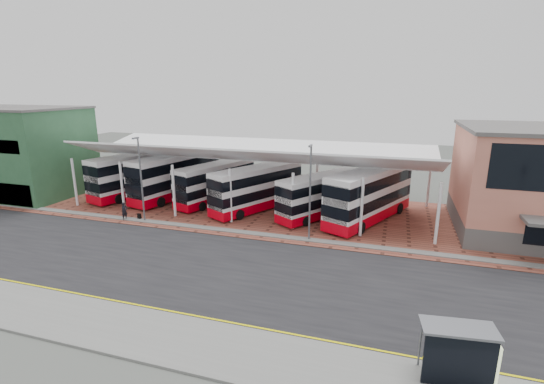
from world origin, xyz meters
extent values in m
plane|color=#444742|center=(0.00, 0.00, 0.00)|extent=(140.00, 140.00, 0.00)
cube|color=black|center=(0.00, -1.00, 0.01)|extent=(120.00, 14.00, 0.02)
cube|color=brown|center=(2.00, 13.00, 0.03)|extent=(72.00, 16.00, 0.06)
cube|color=slate|center=(0.00, -9.00, 0.07)|extent=(120.00, 4.00, 0.14)
cube|color=slate|center=(0.00, 6.20, 0.07)|extent=(120.00, 0.80, 0.14)
cube|color=#EADC00|center=(0.00, -7.00, 0.03)|extent=(120.00, 0.12, 0.01)
cube|color=#EADC00|center=(0.00, -6.70, 0.03)|extent=(120.00, 0.12, 0.01)
cylinder|color=white|center=(-24.00, 8.50, 2.60)|extent=(0.26, 0.26, 5.20)
cylinder|color=white|center=(-24.00, 19.50, 2.30)|extent=(0.26, 0.26, 4.60)
cylinder|color=white|center=(-18.00, 8.50, 2.60)|extent=(0.26, 0.26, 5.20)
cylinder|color=white|center=(-18.00, 19.50, 2.30)|extent=(0.26, 0.26, 4.60)
cylinder|color=white|center=(-12.00, 8.50, 2.60)|extent=(0.26, 0.26, 5.20)
cylinder|color=white|center=(-12.00, 19.50, 2.30)|extent=(0.26, 0.26, 4.60)
cylinder|color=white|center=(-6.00, 8.50, 2.60)|extent=(0.26, 0.26, 5.20)
cylinder|color=white|center=(-6.00, 19.50, 2.30)|extent=(0.26, 0.26, 4.60)
cylinder|color=white|center=(0.00, 8.50, 2.60)|extent=(0.26, 0.26, 5.20)
cylinder|color=white|center=(0.00, 19.50, 2.30)|extent=(0.26, 0.26, 4.60)
cylinder|color=white|center=(6.00, 8.50, 2.60)|extent=(0.26, 0.26, 5.20)
cylinder|color=white|center=(6.00, 19.50, 2.30)|extent=(0.26, 0.26, 4.60)
cylinder|color=white|center=(12.00, 8.50, 2.60)|extent=(0.26, 0.26, 5.20)
cylinder|color=white|center=(12.00, 19.50, 2.30)|extent=(0.26, 0.26, 4.60)
cube|color=white|center=(-6.00, 10.70, 6.10)|extent=(37.00, 4.95, 1.95)
cube|color=white|center=(-6.00, 16.30, 5.90)|extent=(37.00, 7.12, 1.43)
cube|color=#31623C|center=(-30.00, 11.00, 5.00)|extent=(6.20, 10.00, 10.00)
cube|color=black|center=(-30.00, 6.10, 1.40)|extent=(5.20, 0.20, 2.40)
cube|color=black|center=(-30.00, 6.10, 6.50)|extent=(4.00, 0.20, 1.40)
cube|color=#53504E|center=(-30.00, 11.00, 10.10)|extent=(6.40, 10.20, 0.25)
cube|color=beige|center=(-36.50, 11.00, 5.00)|extent=(6.20, 10.00, 10.00)
cylinder|color=slate|center=(-14.00, 6.30, 4.00)|extent=(0.16, 0.16, 8.00)
cube|color=slate|center=(-14.00, 6.00, 8.00)|extent=(0.15, 0.90, 0.15)
cylinder|color=slate|center=(2.00, 6.30, 4.00)|extent=(0.16, 0.16, 8.00)
cube|color=slate|center=(2.00, 6.00, 8.00)|extent=(0.15, 0.90, 0.15)
cube|color=white|center=(-20.36, 14.38, 2.64)|extent=(5.80, 12.11, 4.62)
cube|color=red|center=(-20.36, 14.38, 0.76)|extent=(5.85, 12.16, 0.97)
cube|color=black|center=(-20.36, 14.38, 2.16)|extent=(5.85, 12.16, 1.02)
cube|color=black|center=(-20.36, 14.38, 3.87)|extent=(5.85, 12.16, 1.02)
cube|color=black|center=(-21.96, 8.74, 2.53)|extent=(2.36, 0.76, 3.87)
cylinder|color=black|center=(-22.69, 11.10, 0.60)|extent=(0.58, 1.12, 1.07)
cylinder|color=black|center=(-20.10, 10.37, 0.60)|extent=(0.58, 1.12, 1.07)
cylinder|color=black|center=(-20.63, 18.38, 0.60)|extent=(0.58, 1.12, 1.07)
cylinder|color=black|center=(-18.04, 17.65, 0.60)|extent=(0.58, 1.12, 1.07)
cube|color=white|center=(-15.46, 14.75, 2.70)|extent=(5.51, 12.39, 4.72)
cube|color=red|center=(-15.46, 14.75, 0.77)|extent=(5.56, 12.44, 0.99)
cube|color=black|center=(-15.46, 14.75, 2.20)|extent=(5.56, 12.44, 1.04)
cube|color=black|center=(-15.46, 14.75, 3.96)|extent=(5.56, 12.44, 1.04)
cube|color=black|center=(-16.87, 8.93, 2.59)|extent=(2.43, 0.69, 3.95)
cylinder|color=black|center=(-17.71, 11.32, 0.61)|extent=(0.56, 1.14, 1.10)
cylinder|color=black|center=(-15.04, 10.67, 0.61)|extent=(0.56, 1.14, 1.10)
cylinder|color=black|center=(-15.89, 18.83, 0.61)|extent=(0.56, 1.14, 1.10)
cylinder|color=black|center=(-13.22, 18.19, 0.61)|extent=(0.56, 1.14, 1.10)
cube|color=white|center=(-10.28, 14.34, 2.33)|extent=(5.58, 10.62, 4.07)
cube|color=red|center=(-10.28, 14.34, 0.68)|extent=(5.62, 10.67, 0.85)
cube|color=black|center=(-10.28, 14.34, 1.91)|extent=(5.62, 10.67, 0.90)
cube|color=black|center=(-10.28, 14.34, 3.42)|extent=(5.62, 10.67, 0.90)
cube|color=black|center=(-11.93, 9.46, 2.24)|extent=(2.05, 0.77, 3.41)
cylinder|color=black|center=(-12.47, 11.57, 0.53)|extent=(0.55, 0.98, 0.95)
cylinder|color=black|center=(-10.23, 10.81, 0.53)|extent=(0.55, 0.98, 0.95)
cylinder|color=black|center=(-10.34, 17.88, 0.53)|extent=(0.55, 0.98, 0.95)
cylinder|color=black|center=(-8.09, 17.12, 0.53)|extent=(0.55, 0.98, 0.95)
cube|color=white|center=(-4.97, 13.02, 2.43)|extent=(7.19, 10.80, 4.25)
cube|color=red|center=(-4.97, 13.02, 0.70)|extent=(7.24, 10.86, 0.89)
cube|color=black|center=(-4.97, 13.02, 1.99)|extent=(7.24, 10.86, 0.94)
cube|color=black|center=(-4.97, 13.02, 3.57)|extent=(7.24, 10.86, 0.94)
cube|color=black|center=(-7.44, 8.23, 2.34)|extent=(2.02, 1.11, 3.56)
cylinder|color=black|center=(-7.67, 10.50, 0.55)|extent=(0.70, 1.01, 0.99)
cylinder|color=black|center=(-5.47, 9.36, 0.55)|extent=(0.70, 1.01, 0.99)
cylinder|color=black|center=(-4.47, 16.69, 0.55)|extent=(0.70, 1.01, 0.99)
cylinder|color=black|center=(-2.27, 15.55, 0.55)|extent=(0.70, 1.01, 0.99)
cube|color=white|center=(1.73, 12.82, 2.26)|extent=(7.22, 9.80, 3.94)
cube|color=red|center=(1.73, 12.82, 0.66)|extent=(7.27, 9.85, 0.83)
cube|color=black|center=(1.73, 12.82, 1.85)|extent=(7.27, 9.85, 0.87)
cube|color=black|center=(1.73, 12.82, 3.31)|extent=(7.27, 9.85, 0.87)
cube|color=black|center=(-0.88, 8.56, 2.17)|extent=(1.81, 1.16, 3.30)
cylinder|color=black|center=(-0.93, 10.67, 0.52)|extent=(0.70, 0.92, 0.92)
cylinder|color=black|center=(1.03, 9.47, 0.52)|extent=(0.70, 0.92, 0.92)
cylinder|color=black|center=(2.44, 16.17, 0.52)|extent=(0.70, 0.92, 0.92)
cylinder|color=black|center=(4.40, 14.98, 0.52)|extent=(0.70, 0.92, 0.92)
cube|color=white|center=(6.36, 13.03, 2.67)|extent=(7.44, 12.03, 4.68)
cube|color=red|center=(6.36, 13.03, 0.77)|extent=(7.50, 12.08, 0.98)
cube|color=black|center=(6.36, 13.03, 2.18)|extent=(7.50, 12.08, 1.03)
cube|color=black|center=(6.36, 13.03, 3.92)|extent=(7.50, 12.08, 1.03)
cube|color=black|center=(3.90, 7.64, 2.56)|extent=(2.27, 1.11, 3.92)
cylinder|color=black|center=(3.53, 10.11, 0.60)|extent=(0.73, 1.12, 1.09)
cylinder|color=black|center=(6.01, 8.98, 0.60)|extent=(0.73, 1.12, 1.09)
cylinder|color=black|center=(6.71, 17.09, 0.60)|extent=(0.73, 1.12, 1.09)
cylinder|color=black|center=(9.19, 15.96, 0.60)|extent=(0.73, 1.12, 1.09)
imported|color=black|center=(-15.98, 6.00, 0.93)|extent=(0.58, 0.73, 1.73)
cube|color=black|center=(-14.77, 6.55, 0.34)|extent=(0.32, 0.23, 0.55)
cube|color=black|center=(11.55, -8.34, 1.34)|extent=(2.86, 0.46, 2.39)
cube|color=slate|center=(11.48, -7.77, 2.58)|extent=(3.21, 1.79, 0.11)
cylinder|color=slate|center=(10.08, -7.36, 1.34)|extent=(0.11, 0.11, 2.39)
cylinder|color=slate|center=(12.74, -7.03, 1.34)|extent=(0.11, 0.11, 2.39)
cube|color=#A6B783|center=(13.00, -7.58, 1.19)|extent=(0.27, 1.06, 1.91)
camera|label=1|loc=(8.34, -24.01, 12.40)|focal=26.00mm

